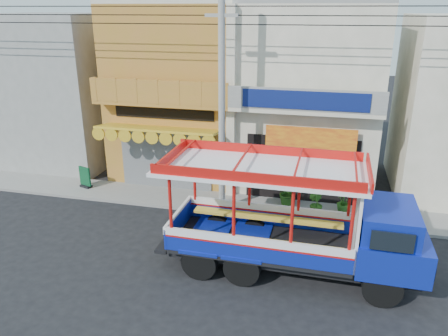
# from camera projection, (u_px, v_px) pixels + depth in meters

# --- Properties ---
(ground) EXTENTS (90.00, 90.00, 0.00)m
(ground) POSITION_uv_depth(u_px,v_px,m) (227.00, 257.00, 14.64)
(ground) COLOR black
(ground) RESTS_ON ground
(sidewalk) EXTENTS (30.00, 2.00, 0.12)m
(sidewalk) POSITION_uv_depth(u_px,v_px,m) (249.00, 206.00, 18.27)
(sidewalk) COLOR slate
(sidewalk) RESTS_ON ground
(shophouse_left) EXTENTS (6.00, 7.50, 8.24)m
(shophouse_left) POSITION_uv_depth(u_px,v_px,m) (185.00, 89.00, 21.37)
(shophouse_left) COLOR #AB7A26
(shophouse_left) RESTS_ON ground
(shophouse_right) EXTENTS (6.00, 6.75, 8.24)m
(shophouse_right) POSITION_uv_depth(u_px,v_px,m) (310.00, 94.00, 20.04)
(shophouse_right) COLOR #BBB599
(shophouse_right) RESTS_ON ground
(party_pilaster) EXTENTS (0.35, 0.30, 8.00)m
(party_pilaster) POSITION_uv_depth(u_px,v_px,m) (231.00, 107.00, 17.90)
(party_pilaster) COLOR #BBB599
(party_pilaster) RESTS_ON ground
(filler_building_left) EXTENTS (6.00, 6.00, 7.60)m
(filler_building_left) POSITION_uv_depth(u_px,v_px,m) (60.00, 89.00, 23.06)
(filler_building_left) COLOR gray
(filler_building_left) RESTS_ON ground
(utility_pole) EXTENTS (28.00, 0.26, 9.00)m
(utility_pole) POSITION_uv_depth(u_px,v_px,m) (226.00, 89.00, 16.10)
(utility_pole) COLOR gray
(utility_pole) RESTS_ON ground
(songthaew_truck) EXTENTS (7.98, 2.78, 3.71)m
(songthaew_truck) POSITION_uv_depth(u_px,v_px,m) (311.00, 223.00, 13.10)
(songthaew_truck) COLOR black
(songthaew_truck) RESTS_ON ground
(green_sign) EXTENTS (0.63, 0.44, 0.97)m
(green_sign) POSITION_uv_depth(u_px,v_px,m) (85.00, 179.00, 19.86)
(green_sign) COLOR black
(green_sign) RESTS_ON sidewalk
(potted_plant_a) EXTENTS (1.22, 1.16, 1.06)m
(potted_plant_a) POSITION_uv_depth(u_px,v_px,m) (288.00, 192.00, 18.11)
(potted_plant_a) COLOR #2C5F1B
(potted_plant_a) RESTS_ON sidewalk
(potted_plant_b) EXTENTS (0.77, 0.78, 1.10)m
(potted_plant_b) POSITION_uv_depth(u_px,v_px,m) (315.00, 203.00, 17.03)
(potted_plant_b) COLOR #2C5F1B
(potted_plant_b) RESTS_ON sidewalk
(potted_plant_c) EXTENTS (0.58, 0.58, 0.90)m
(potted_plant_c) POSITION_uv_depth(u_px,v_px,m) (343.00, 202.00, 17.39)
(potted_plant_c) COLOR #2C5F1B
(potted_plant_c) RESTS_ON sidewalk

